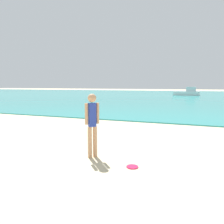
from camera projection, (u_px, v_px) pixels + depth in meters
name	position (u px, v px, depth m)	size (l,w,h in m)	color
water	(180.00, 95.00, 39.09)	(160.00, 60.00, 0.06)	teal
person_standing	(92.00, 122.00, 5.76)	(0.29, 0.31, 1.69)	tan
frisbee	(132.00, 167.00, 5.14)	(0.28, 0.28, 0.03)	#E51E4C
boat_far	(187.00, 92.00, 38.75)	(4.51, 1.78, 1.50)	white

